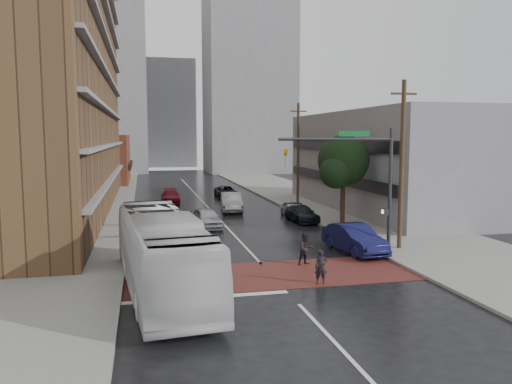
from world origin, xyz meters
name	(u,v)px	position (x,y,z in m)	size (l,w,h in m)	color
ground	(274,277)	(0.00, 0.00, 0.00)	(160.00, 160.00, 0.00)	black
crosswalk	(271,275)	(0.00, 0.50, 0.01)	(14.00, 5.00, 0.02)	maroon
sidewalk_west	(82,210)	(-11.50, 25.00, 0.07)	(9.00, 90.00, 0.15)	gray
sidewalk_east	(320,203)	(11.50, 25.00, 0.07)	(9.00, 90.00, 0.15)	gray
apartment_block	(44,51)	(-14.00, 24.00, 14.00)	(10.00, 44.00, 28.00)	brown
storefront_west	(101,159)	(-12.00, 54.00, 3.50)	(8.00, 16.00, 7.00)	brown
building_east	(390,161)	(16.50, 20.00, 4.50)	(11.00, 26.00, 9.00)	gray
distant_tower_west	(98,88)	(-14.00, 78.00, 16.00)	(18.00, 16.00, 32.00)	gray
distant_tower_east	(248,78)	(14.00, 72.00, 18.00)	(16.00, 14.00, 36.00)	gray
distant_tower_center	(168,114)	(0.00, 95.00, 12.00)	(12.00, 10.00, 24.00)	gray
street_tree	(343,164)	(8.52, 12.03, 4.73)	(4.20, 4.10, 6.90)	#332319
signal_mast	(366,174)	(5.85, 2.50, 4.73)	(6.50, 0.30, 7.20)	#2D2D33
utility_pole_near	(402,164)	(8.80, 4.00, 5.14)	(1.60, 0.26, 10.00)	#473321
utility_pole_far	(298,153)	(8.80, 24.00, 5.14)	(1.60, 0.26, 10.00)	#473321
transit_bus	(162,252)	(-5.28, -1.00, 1.73)	(2.91, 12.43, 3.46)	silver
pedestrian_a	(321,267)	(1.85, -1.50, 0.79)	(0.58, 0.38, 1.59)	black
pedestrian_b	(306,249)	(2.26, 1.97, 0.86)	(0.83, 0.65, 1.72)	black
car_travel_a	(206,218)	(-1.50, 13.82, 0.74)	(1.76, 4.37, 1.49)	#AFB2B7
car_travel_b	(231,202)	(1.76, 21.62, 0.84)	(1.79, 5.13, 1.69)	#A3A6AA
car_travel_c	(171,196)	(-3.31, 28.89, 0.68)	(1.89, 4.65, 1.35)	maroon
suv_travel	(226,192)	(2.96, 31.88, 0.65)	(2.16, 4.68, 1.30)	black
car_parked_near	(354,239)	(5.92, 4.00, 0.83)	(1.75, 5.02, 1.65)	#141547
car_parked_mid	(302,214)	(6.30, 15.01, 0.63)	(1.77, 4.36, 1.27)	black
car_parked_far	(292,209)	(6.30, 17.78, 0.62)	(1.47, 3.65, 1.24)	#B5BABE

